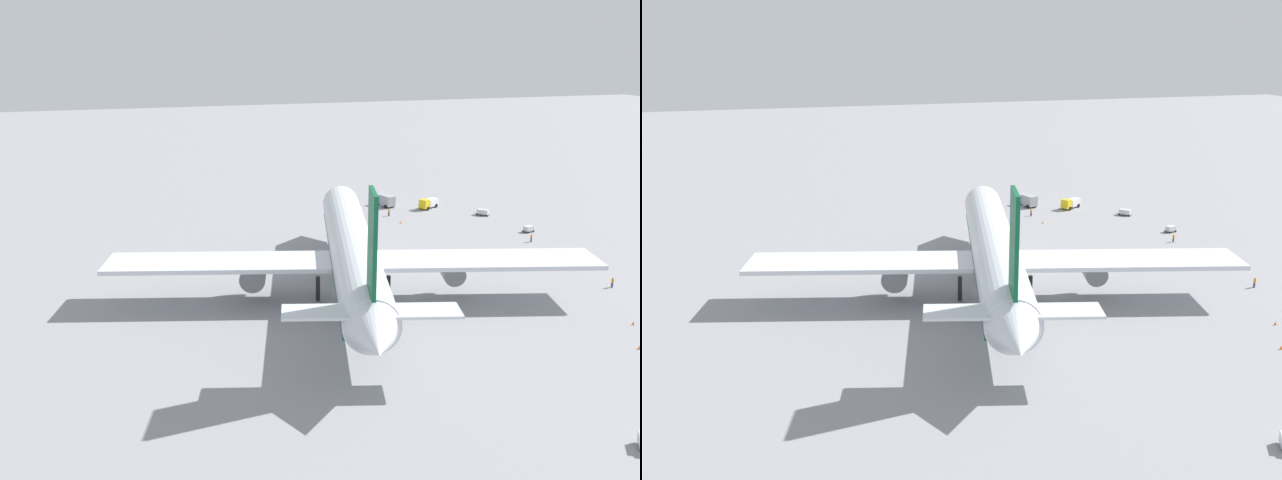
{
  "view_description": "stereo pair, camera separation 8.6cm",
  "coord_description": "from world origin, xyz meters",
  "views": [
    {
      "loc": [
        -96.76,
        33.19,
        40.52
      ],
      "look_at": [
        4.74,
        3.97,
        7.99
      ],
      "focal_mm": 37.8,
      "sensor_mm": 36.0,
      "label": 1
    },
    {
      "loc": [
        -96.78,
        33.11,
        40.52
      ],
      "look_at": [
        4.74,
        3.97,
        7.99
      ],
      "focal_mm": 37.8,
      "sensor_mm": 36.0,
      "label": 2
    }
  ],
  "objects": [
    {
      "name": "ground_worker_4",
      "position": [
        40.69,
        -10.32,
        0.9
      ],
      "size": [
        0.56,
        0.56,
        1.76
      ],
      "color": "black",
      "rests_on": "ground"
    },
    {
      "name": "service_truck_2",
      "position": [
        52.21,
        -26.32,
        1.59
      ],
      "size": [
        5.81,
        3.61,
        2.86
      ],
      "color": "#999EA5",
      "rests_on": "ground"
    },
    {
      "name": "ground_plane",
      "position": [
        0.0,
        0.0,
        0.0
      ],
      "size": [
        600.0,
        600.0,
        0.0
      ],
      "primitive_type": "plane",
      "color": "gray"
    },
    {
      "name": "traffic_cone_3",
      "position": [
        -29.94,
        -30.56,
        0.28
      ],
      "size": [
        0.36,
        0.36,
        0.55
      ],
      "primitive_type": "cone",
      "color": "orange",
      "rests_on": "ground"
    },
    {
      "name": "ground_worker_3",
      "position": [
        43.44,
        -23.76,
        0.91
      ],
      "size": [
        0.57,
        0.57,
        1.78
      ],
      "color": "black",
      "rests_on": "ground"
    },
    {
      "name": "baggage_cart_1",
      "position": [
        23.0,
        -47.43,
        0.73
      ],
      "size": [
        2.1,
        3.0,
        1.32
      ],
      "color": "#595B60",
      "rests_on": "ground"
    },
    {
      "name": "traffic_cone_1",
      "position": [
        -23.12,
        -35.37,
        0.28
      ],
      "size": [
        0.36,
        0.36,
        0.55
      ],
      "primitive_type": "cone",
      "color": "orange",
      "rests_on": "ground"
    },
    {
      "name": "traffic_cone_0",
      "position": [
        36.79,
        -23.97,
        0.28
      ],
      "size": [
        0.36,
        0.36,
        0.55
      ],
      "primitive_type": "cone",
      "color": "orange",
      "rests_on": "ground"
    },
    {
      "name": "baggage_cart_0",
      "position": [
        37.98,
        -44.94,
        0.77
      ],
      "size": [
        3.1,
        3.08,
        1.41
      ],
      "color": "#595B60",
      "rests_on": "ground"
    },
    {
      "name": "airliner",
      "position": [
        -1.12,
        0.39,
        7.36
      ],
      "size": [
        72.51,
        76.44,
        23.52
      ],
      "color": "silver",
      "rests_on": "ground"
    },
    {
      "name": "traffic_cone_2",
      "position": [
        24.66,
        33.75,
        0.28
      ],
      "size": [
        0.36,
        0.36,
        0.55
      ],
      "primitive_type": "cone",
      "color": "orange",
      "rests_on": "ground"
    },
    {
      "name": "ground_worker_0",
      "position": [
        16.58,
        -43.99,
        0.83
      ],
      "size": [
        0.55,
        0.55,
        1.65
      ],
      "color": "#3F3F47",
      "rests_on": "ground"
    },
    {
      "name": "ground_worker_2",
      "position": [
        -9.52,
        -42.54,
        0.87
      ],
      "size": [
        0.41,
        0.41,
        1.7
      ],
      "color": "navy",
      "rests_on": "ground"
    },
    {
      "name": "service_truck_1",
      "position": [
        47.53,
        -35.59,
        1.32
      ],
      "size": [
        4.87,
        6.0,
        2.54
      ],
      "color": "yellow",
      "rests_on": "ground"
    }
  ]
}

